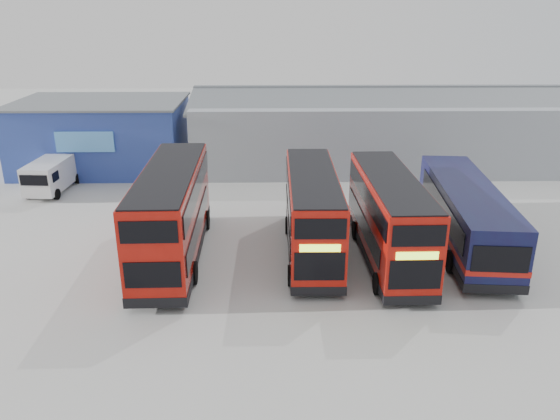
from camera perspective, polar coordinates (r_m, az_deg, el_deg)
The scene contains 8 objects.
ground_plane at distance 25.54m, azimuth 2.13°, elevation -6.77°, with size 120.00×120.00×0.00m, color #A8A8A2.
office_block at distance 43.53m, azimuth -18.02°, elevation 7.52°, with size 12.30×8.32×5.12m.
maintenance_shed at distance 44.58m, azimuth 11.26°, elevation 8.46°, with size 30.50×12.00×5.89m.
double_decker_left at distance 26.76m, azimuth -11.21°, elevation -0.55°, with size 2.90×10.79×4.54m.
double_decker_centre at distance 26.91m, azimuth 3.38°, elevation -0.47°, with size 2.59×9.88×4.16m.
double_decker_right at distance 26.70m, azimuth 11.32°, elevation -1.00°, with size 2.65×9.97×4.19m.
single_decker_blue at distance 29.57m, azimuth 18.76°, elevation -0.59°, with size 3.76×11.99×3.20m.
panel_van at distance 39.41m, azimuth -22.76°, elevation 3.51°, with size 2.36×5.03×2.15m.
Camera 1 is at (-1.32, -22.61, 11.80)m, focal length 35.00 mm.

